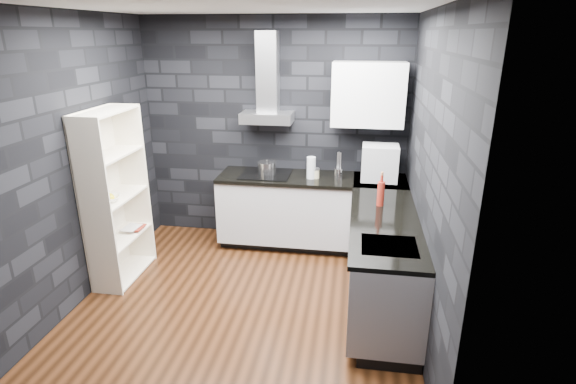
% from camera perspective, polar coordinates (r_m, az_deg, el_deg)
% --- Properties ---
extents(ground, '(3.20, 3.20, 0.00)m').
position_cam_1_polar(ground, '(4.58, -5.34, -13.54)').
color(ground, '#402110').
extents(ceiling, '(3.20, 3.20, 0.00)m').
position_cam_1_polar(ceiling, '(3.85, -6.71, 22.47)').
color(ceiling, white).
extents(wall_back, '(3.20, 0.05, 2.70)m').
position_cam_1_polar(wall_back, '(5.55, -1.72, 7.64)').
color(wall_back, black).
rests_on(wall_back, ground).
extents(wall_front, '(3.20, 0.05, 2.70)m').
position_cam_1_polar(wall_front, '(2.58, -15.05, -7.60)').
color(wall_front, black).
rests_on(wall_front, ground).
extents(wall_left, '(0.05, 3.20, 2.70)m').
position_cam_1_polar(wall_left, '(4.69, -25.60, 3.45)').
color(wall_left, black).
rests_on(wall_left, ground).
extents(wall_right, '(0.05, 3.20, 2.70)m').
position_cam_1_polar(wall_right, '(3.93, 17.62, 1.67)').
color(wall_right, black).
rests_on(wall_right, ground).
extents(toekick_back, '(2.18, 0.50, 0.10)m').
position_cam_1_polar(toekick_back, '(5.63, 2.92, -6.18)').
color(toekick_back, black).
rests_on(toekick_back, ground).
extents(toekick_right, '(0.50, 1.78, 0.10)m').
position_cam_1_polar(toekick_right, '(4.54, 12.08, -13.52)').
color(toekick_right, black).
rests_on(toekick_right, ground).
extents(counter_back_cab, '(2.20, 0.60, 0.76)m').
position_cam_1_polar(counter_back_cab, '(5.42, 2.95, -2.27)').
color(counter_back_cab, '#B5B4B9').
rests_on(counter_back_cab, ground).
extents(counter_right_cab, '(0.60, 1.80, 0.76)m').
position_cam_1_polar(counter_right_cab, '(4.32, 11.95, -8.71)').
color(counter_right_cab, '#B5B4B9').
rests_on(counter_right_cab, ground).
extents(counter_back_top, '(2.20, 0.62, 0.04)m').
position_cam_1_polar(counter_back_top, '(5.28, 3.01, 1.72)').
color(counter_back_top, black).
rests_on(counter_back_top, counter_back_cab).
extents(counter_right_top, '(0.62, 1.80, 0.04)m').
position_cam_1_polar(counter_right_top, '(4.15, 12.20, -3.84)').
color(counter_right_top, black).
rests_on(counter_right_top, counter_right_cab).
extents(counter_corner_top, '(0.62, 0.62, 0.04)m').
position_cam_1_polar(counter_corner_top, '(5.27, 11.70, 1.31)').
color(counter_corner_top, black).
rests_on(counter_corner_top, counter_right_cab).
extents(hood_body, '(0.60, 0.34, 0.12)m').
position_cam_1_polar(hood_body, '(5.33, -2.67, 9.43)').
color(hood_body, '#B4B4B9').
rests_on(hood_body, wall_back).
extents(hood_chimney, '(0.24, 0.20, 0.90)m').
position_cam_1_polar(hood_chimney, '(5.33, -2.60, 14.97)').
color(hood_chimney, '#B4B4B9').
rests_on(hood_chimney, hood_body).
extents(upper_cabinet, '(0.80, 0.35, 0.70)m').
position_cam_1_polar(upper_cabinet, '(5.18, 10.14, 12.11)').
color(upper_cabinet, silver).
rests_on(upper_cabinet, wall_back).
extents(cooktop, '(0.58, 0.50, 0.01)m').
position_cam_1_polar(cooktop, '(5.36, -2.83, 2.29)').
color(cooktop, black).
rests_on(cooktop, counter_back_top).
extents(sink_rim, '(0.44, 0.40, 0.01)m').
position_cam_1_polar(sink_rim, '(3.69, 12.73, -6.71)').
color(sink_rim, '#B4B4B9').
rests_on(sink_rim, counter_right_top).
extents(pot, '(0.28, 0.28, 0.13)m').
position_cam_1_polar(pot, '(5.35, -2.67, 3.03)').
color(pot, '#B2B2B6').
rests_on(pot, cooktop).
extents(glass_vase, '(0.13, 0.13, 0.25)m').
position_cam_1_polar(glass_vase, '(5.19, 2.96, 3.10)').
color(glass_vase, silver).
rests_on(glass_vase, counter_back_top).
extents(storage_jar, '(0.09, 0.09, 0.10)m').
position_cam_1_polar(storage_jar, '(5.22, 3.53, 2.31)').
color(storage_jar, '#C0B78A').
rests_on(storage_jar, counter_back_top).
extents(utensil_crock, '(0.11, 0.11, 0.12)m').
position_cam_1_polar(utensil_crock, '(5.21, 6.41, 2.32)').
color(utensil_crock, '#B2B2B6').
rests_on(utensil_crock, counter_back_top).
extents(appliance_garage, '(0.40, 0.32, 0.40)m').
position_cam_1_polar(appliance_garage, '(5.13, 11.56, 3.66)').
color(appliance_garage, '#B7B9BF').
rests_on(appliance_garage, counter_back_top).
extents(red_bottle, '(0.08, 0.08, 0.24)m').
position_cam_1_polar(red_bottle, '(4.45, 11.69, -0.22)').
color(red_bottle, maroon).
rests_on(red_bottle, counter_right_top).
extents(bookshelf, '(0.39, 0.82, 1.80)m').
position_cam_1_polar(bookshelf, '(4.94, -21.02, -0.63)').
color(bookshelf, white).
rests_on(bookshelf, ground).
extents(fruit_bowl, '(0.30, 0.30, 0.06)m').
position_cam_1_polar(fruit_bowl, '(4.82, -21.86, -0.78)').
color(fruit_bowl, white).
rests_on(fruit_bowl, bookshelf).
extents(book_red, '(0.15, 0.02, 0.20)m').
position_cam_1_polar(book_red, '(5.21, -19.51, -3.32)').
color(book_red, maroon).
rests_on(book_red, bookshelf).
extents(book_second, '(0.16, 0.03, 0.21)m').
position_cam_1_polar(book_second, '(5.19, -20.12, -3.20)').
color(book_second, '#B2B2B2').
rests_on(book_second, bookshelf).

